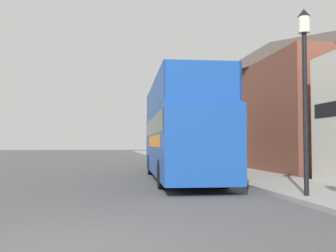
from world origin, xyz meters
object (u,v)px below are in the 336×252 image
object	(u,v)px
lamp_post_nearest	(305,67)
lamp_post_second	(219,109)
parked_car_ahead_of_bus	(165,156)
tour_bus	(181,138)
lamp_post_third	(182,116)

from	to	relation	value
lamp_post_nearest	lamp_post_second	world-z (taller)	lamp_post_nearest
parked_car_ahead_of_bus	lamp_post_second	distance (m)	7.18
parked_car_ahead_of_bus	lamp_post_nearest	xyz separation A→B (m)	(1.64, -15.24, 2.92)
tour_bus	lamp_post_third	xyz separation A→B (m)	(2.20, 11.02, 1.71)
tour_bus	lamp_post_third	bearing A→B (deg)	81.51
lamp_post_nearest	lamp_post_third	xyz separation A→B (m)	(-0.05, 17.51, -0.12)
lamp_post_second	lamp_post_third	world-z (taller)	lamp_post_third
tour_bus	lamp_post_second	world-z (taller)	lamp_post_second
lamp_post_nearest	lamp_post_second	bearing A→B (deg)	89.29
parked_car_ahead_of_bus	lamp_post_nearest	distance (m)	15.60
lamp_post_second	parked_car_ahead_of_bus	bearing A→B (deg)	105.14
parked_car_ahead_of_bus	lamp_post_third	world-z (taller)	lamp_post_third
parked_car_ahead_of_bus	tour_bus	bearing A→B (deg)	-93.00
tour_bus	lamp_post_second	distance (m)	3.58
parked_car_ahead_of_bus	lamp_post_third	xyz separation A→B (m)	(1.59, 2.28, 2.80)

